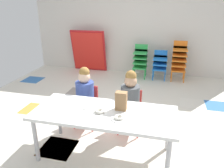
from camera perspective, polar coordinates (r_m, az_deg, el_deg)
ground_plane at (r=3.61m, az=-0.84°, el=-9.02°), size 5.26×5.15×0.02m
back_wall at (r=5.68m, az=6.03°, el=16.31°), size 5.26×0.10×2.70m
craft_table at (r=2.57m, az=-2.01°, el=-8.20°), size 1.64×0.71×0.59m
seated_child_near_camera at (r=3.20m, az=-6.95°, el=-2.04°), size 0.32×0.32×0.92m
seated_child_middle_seat at (r=3.04m, az=4.74°, el=-3.21°), size 0.33×0.33×0.92m
kid_chair_green_stack at (r=5.40m, az=7.33°, el=6.39°), size 0.32×0.30×0.80m
kid_chair_blue_stack at (r=5.39m, az=12.28°, el=5.37°), size 0.32×0.30×0.68m
kid_chair_orange_stack at (r=5.37m, az=16.95°, el=6.22°), size 0.32×0.30×0.92m
folded_activity_table at (r=5.89m, az=-6.03°, el=8.47°), size 0.90×0.29×1.09m
paper_bag_brown at (r=2.55m, az=2.38°, el=-4.38°), size 0.13×0.09×0.22m
paper_plate_near_edge at (r=2.40m, az=1.89°, el=-8.96°), size 0.18×0.18×0.01m
paper_plate_center_table at (r=2.67m, az=-5.99°, el=-5.82°), size 0.18×0.18×0.01m
donut_powdered_on_plate at (r=2.39m, az=1.90°, el=-8.57°), size 0.11×0.11×0.03m
donut_powdered_loose at (r=2.53m, az=-3.24°, el=-6.98°), size 0.12×0.12×0.03m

